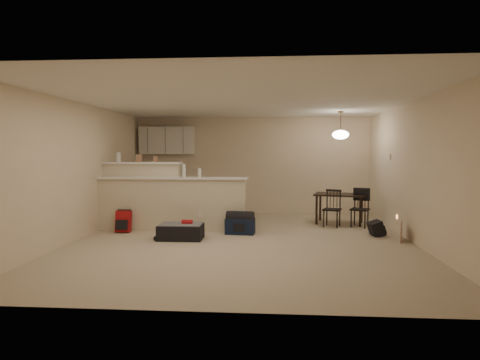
# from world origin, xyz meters

# --- Properties ---
(room) EXTENTS (7.00, 7.02, 2.50)m
(room) POSITION_xyz_m (0.00, 0.00, 1.25)
(room) COLOR #BAAB8F
(room) RESTS_ON ground
(breakfast_bar) EXTENTS (3.08, 0.58, 1.39)m
(breakfast_bar) POSITION_xyz_m (-1.76, 0.98, 0.61)
(breakfast_bar) COLOR beige
(breakfast_bar) RESTS_ON ground
(upper_cabinets) EXTENTS (1.40, 0.34, 0.70)m
(upper_cabinets) POSITION_xyz_m (-2.20, 3.32, 1.90)
(upper_cabinets) COLOR white
(upper_cabinets) RESTS_ON room
(kitchen_counter) EXTENTS (1.80, 0.60, 0.90)m
(kitchen_counter) POSITION_xyz_m (-2.00, 3.19, 0.45)
(kitchen_counter) COLOR white
(kitchen_counter) RESTS_ON ground
(thermostat) EXTENTS (0.02, 0.12, 0.12)m
(thermostat) POSITION_xyz_m (2.98, 1.55, 1.50)
(thermostat) COLOR beige
(thermostat) RESTS_ON room
(jar) EXTENTS (0.10, 0.10, 0.20)m
(jar) POSITION_xyz_m (-2.69, 1.12, 1.49)
(jar) COLOR silver
(jar) RESTS_ON breakfast_bar
(cereal_box) EXTENTS (0.10, 0.07, 0.16)m
(cereal_box) POSITION_xyz_m (-2.25, 1.12, 1.47)
(cereal_box) COLOR #9E7051
(cereal_box) RESTS_ON breakfast_bar
(small_box) EXTENTS (0.08, 0.06, 0.12)m
(small_box) POSITION_xyz_m (-1.90, 1.12, 1.45)
(small_box) COLOR #9E7051
(small_box) RESTS_ON breakfast_bar
(bottle_a) EXTENTS (0.07, 0.07, 0.26)m
(bottle_a) POSITION_xyz_m (-1.26, 0.90, 1.22)
(bottle_a) COLOR silver
(bottle_a) RESTS_ON breakfast_bar
(bottle_b) EXTENTS (0.06, 0.06, 0.18)m
(bottle_b) POSITION_xyz_m (-0.93, 0.90, 1.18)
(bottle_b) COLOR silver
(bottle_b) RESTS_ON breakfast_bar
(dining_table) EXTENTS (1.22, 0.96, 0.67)m
(dining_table) POSITION_xyz_m (2.03, 1.99, 0.59)
(dining_table) COLOR black
(dining_table) RESTS_ON ground
(pendant_lamp) EXTENTS (0.36, 0.36, 0.62)m
(pendant_lamp) POSITION_xyz_m (2.03, 1.99, 1.99)
(pendant_lamp) COLOR brown
(pendant_lamp) RESTS_ON room
(dining_chair_near) EXTENTS (0.44, 0.43, 0.79)m
(dining_chair_near) POSITION_xyz_m (1.81, 1.54, 0.40)
(dining_chair_near) COLOR black
(dining_chair_near) RESTS_ON ground
(dining_chair_far) EXTENTS (0.46, 0.46, 0.81)m
(dining_chair_far) POSITION_xyz_m (2.39, 1.56, 0.40)
(dining_chair_far) COLOR black
(dining_chair_far) RESTS_ON ground
(suitcase) EXTENTS (0.80, 0.53, 0.27)m
(suitcase) POSITION_xyz_m (-1.14, 0.01, 0.13)
(suitcase) COLOR black
(suitcase) RESTS_ON ground
(red_backpack) EXTENTS (0.29, 0.18, 0.42)m
(red_backpack) POSITION_xyz_m (-2.42, 0.61, 0.21)
(red_backpack) COLOR #A81317
(red_backpack) RESTS_ON ground
(navy_duffel) EXTENTS (0.59, 0.36, 0.30)m
(navy_duffel) POSITION_xyz_m (-0.09, 0.61, 0.15)
(navy_duffel) COLOR #101B34
(navy_duffel) RESTS_ON ground
(black_daypack) EXTENTS (0.25, 0.33, 0.28)m
(black_daypack) POSITION_xyz_m (2.51, 0.61, 0.14)
(black_daypack) COLOR black
(black_daypack) RESTS_ON ground
(cardboard_sheet) EXTENTS (0.15, 0.42, 0.33)m
(cardboard_sheet) POSITION_xyz_m (2.84, 0.11, 0.16)
(cardboard_sheet) COLOR #9E7051
(cardboard_sheet) RESTS_ON ground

